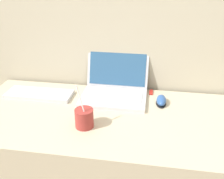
{
  "coord_description": "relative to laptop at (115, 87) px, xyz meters",
  "views": [
    {
      "loc": [
        0.18,
        -0.77,
        1.46
      ],
      "look_at": [
        -0.02,
        0.44,
        0.85
      ],
      "focal_mm": 42.0,
      "sensor_mm": 36.0,
      "label": 1
    }
  ],
  "objects": [
    {
      "name": "computer_mouse",
      "position": [
        0.26,
        -0.06,
        -0.03
      ],
      "size": [
        0.06,
        0.11,
        0.04
      ],
      "color": "black",
      "rests_on": "desk"
    },
    {
      "name": "desk",
      "position": [
        0.02,
        -0.22,
        -0.44
      ],
      "size": [
        1.47,
        0.65,
        0.76
      ],
      "color": "beige",
      "rests_on": "ground_plane"
    },
    {
      "name": "wall_back",
      "position": [
        0.02,
        0.14,
        0.43
      ],
      "size": [
        7.0,
        0.04,
        2.5
      ],
      "color": "#BCB299",
      "rests_on": "ground_plane"
    },
    {
      "name": "laptop",
      "position": [
        0.0,
        0.0,
        0.0
      ],
      "size": [
        0.36,
        0.32,
        0.24
      ],
      "color": "silver",
      "rests_on": "desk"
    },
    {
      "name": "external_keyboard",
      "position": [
        -0.43,
        -0.08,
        -0.04
      ],
      "size": [
        0.38,
        0.14,
        0.02
      ],
      "color": "silver",
      "rests_on": "desk"
    },
    {
      "name": "drink_cup",
      "position": [
        -0.09,
        -0.34,
        -0.01
      ],
      "size": [
        0.09,
        0.09,
        0.21
      ],
      "color": "#9E332D",
      "rests_on": "desk"
    },
    {
      "name": "usb_stick",
      "position": [
        0.2,
        0.06,
        -0.05
      ],
      "size": [
        0.02,
        0.06,
        0.01
      ],
      "color": "#B2261E",
      "rests_on": "desk"
    }
  ]
}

